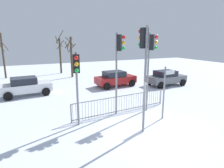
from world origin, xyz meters
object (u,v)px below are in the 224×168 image
traffic_light_rear_right (144,56)px  direction_sign_post (165,90)px  bare_tree_left (3,55)px  car_grey_near (166,78)px  traffic_light_foreground_left (119,56)px  car_red_far (115,78)px  traffic_light_mid_left (151,55)px  car_white_mid (26,86)px  bare_tree_centre (71,56)px  bare_tree_right (60,54)px  traffic_light_mid_right (77,73)px

traffic_light_rear_right → direction_sign_post: size_ratio=1.68×
bare_tree_left → car_grey_near: bearing=-36.3°
traffic_light_foreground_left → car_red_far: size_ratio=1.22×
traffic_light_mid_left → direction_sign_post: bearing=50.0°
car_grey_near → bare_tree_left: 18.20m
traffic_light_mid_left → car_white_mid: (-6.96, 7.01, -2.74)m
car_grey_near → bare_tree_centre: bearing=131.0°
bare_tree_left → traffic_light_rear_right: bearing=-68.5°
traffic_light_foreground_left → direction_sign_post: bearing=94.2°
direction_sign_post → traffic_light_rear_right: bearing=-167.2°
traffic_light_mid_left → bare_tree_centre: (-1.77, 13.17, -0.93)m
traffic_light_mid_left → bare_tree_left: 18.12m
car_white_mid → bare_tree_left: (-2.02, 8.70, 1.90)m
car_white_mid → bare_tree_left: bearing=99.4°
bare_tree_left → bare_tree_centre: 7.65m
direction_sign_post → bare_tree_centre: (-1.79, 14.56, 0.90)m
traffic_light_rear_right → bare_tree_right: bare_tree_right is taller
bare_tree_centre → bare_tree_right: bearing=101.3°
traffic_light_rear_right → traffic_light_mid_right: (-2.68, 1.78, -0.87)m
traffic_light_foreground_left → traffic_light_mid_left: size_ratio=1.00×
direction_sign_post → bare_tree_centre: size_ratio=0.63×
traffic_light_mid_left → direction_sign_post: 2.29m
direction_sign_post → bare_tree_left: bare_tree_left is taller
car_white_mid → bare_tree_centre: 8.26m
traffic_light_foreground_left → car_grey_near: bearing=165.3°
traffic_light_mid_right → bare_tree_centre: (2.85, 13.49, -0.22)m
traffic_light_mid_right → traffic_light_mid_left: 4.69m
traffic_light_rear_right → bare_tree_centre: (0.18, 15.28, -1.08)m
traffic_light_mid_left → car_red_far: bearing=-138.8°
traffic_light_mid_right → direction_sign_post: bearing=179.1°
car_red_far → bare_tree_left: 13.47m
bare_tree_left → bare_tree_right: 6.59m
traffic_light_rear_right → traffic_light_mid_left: bearing=38.4°
bare_tree_right → traffic_light_rear_right: bearing=-88.5°
traffic_light_foreground_left → car_white_mid: (-4.96, 6.73, -2.73)m
car_white_mid → bare_tree_right: 10.70m
bare_tree_centre → car_white_mid: bearing=-130.1°
car_grey_near → bare_tree_left: bearing=142.6°
car_red_far → car_grey_near: 5.01m
traffic_light_foreground_left → car_red_far: traffic_light_foreground_left is taller
car_white_mid → bare_tree_right: (4.52, 9.54, 1.79)m
bare_tree_left → car_red_far: bearing=-42.1°
traffic_light_mid_right → direction_sign_post: (4.65, -1.06, -1.12)m
traffic_light_foreground_left → car_grey_near: traffic_light_foreground_left is taller
traffic_light_rear_right → traffic_light_mid_right: bearing=137.4°
bare_tree_centre → bare_tree_left: bearing=160.6°
direction_sign_post → car_red_far: bearing=76.4°
bare_tree_left → bare_tree_right: bearing=7.3°
traffic_light_mid_right → direction_sign_post: traffic_light_mid_right is taller
traffic_light_rear_right → direction_sign_post: traffic_light_rear_right is taller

